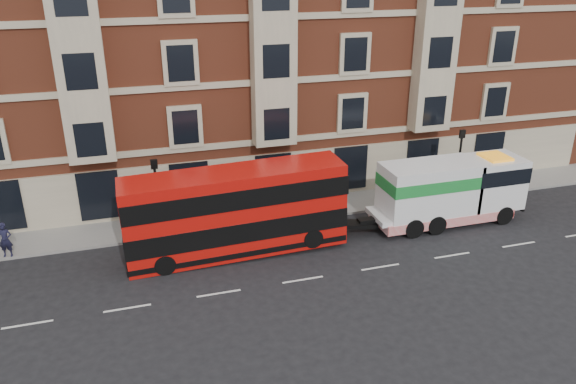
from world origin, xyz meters
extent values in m
plane|color=black|center=(0.00, 0.00, 0.00)|extent=(120.00, 120.00, 0.00)
cube|color=slate|center=(0.00, 7.50, 0.07)|extent=(90.00, 3.00, 0.15)
cube|color=brown|center=(0.50, 15.00, 9.00)|extent=(45.00, 12.00, 18.00)
cylinder|color=black|center=(-6.00, 6.20, 2.15)|extent=(0.14, 0.14, 4.00)
cube|color=black|center=(-6.00, 6.20, 4.25)|extent=(0.35, 0.15, 0.50)
cylinder|color=black|center=(12.00, 6.20, 2.15)|extent=(0.14, 0.14, 4.00)
cube|color=black|center=(12.00, 6.20, 4.25)|extent=(0.35, 0.15, 0.50)
cube|color=red|center=(-2.40, 3.50, 2.30)|extent=(10.96, 2.45, 4.31)
cube|color=black|center=(-2.40, 3.50, 1.66)|extent=(11.00, 2.51, 1.03)
cube|color=black|center=(-2.40, 3.50, 3.43)|extent=(11.00, 2.51, 0.98)
cylinder|color=black|center=(-6.12, 2.39, 0.51)|extent=(1.02, 0.31, 1.02)
cylinder|color=black|center=(-6.12, 4.61, 0.51)|extent=(1.02, 0.31, 1.02)
cylinder|color=black|center=(1.32, 2.39, 0.80)|extent=(1.02, 0.31, 1.02)
cylinder|color=black|center=(1.32, 4.61, 0.80)|extent=(1.02, 0.31, 1.02)
cube|color=white|center=(9.60, 3.50, 0.93)|extent=(8.81, 2.25, 0.29)
cube|color=white|center=(12.44, 3.50, 2.20)|extent=(3.13, 2.45, 2.84)
cube|color=white|center=(8.42, 3.50, 2.25)|extent=(5.29, 2.45, 2.84)
cube|color=#1C8132|center=(8.42, 3.50, 2.74)|extent=(5.34, 2.49, 0.69)
cube|color=red|center=(9.40, 3.50, 0.59)|extent=(7.83, 2.51, 0.54)
cylinder|color=black|center=(12.73, 2.39, 0.54)|extent=(1.08, 0.34, 1.08)
cylinder|color=black|center=(12.73, 4.61, 0.54)|extent=(1.08, 0.34, 1.08)
cylinder|color=black|center=(8.42, 2.39, 0.54)|extent=(1.08, 0.39, 1.08)
cylinder|color=black|center=(8.42, 4.61, 0.54)|extent=(1.08, 0.39, 1.08)
cylinder|color=black|center=(7.05, 2.39, 0.54)|extent=(1.08, 0.39, 1.08)
cylinder|color=black|center=(7.05, 4.61, 0.54)|extent=(1.08, 0.39, 1.08)
imported|color=black|center=(-13.53, 6.16, 1.06)|extent=(0.72, 0.52, 1.82)
camera|label=1|loc=(-7.22, -21.50, 14.13)|focal=35.00mm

